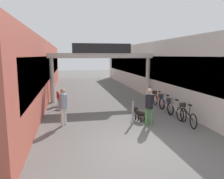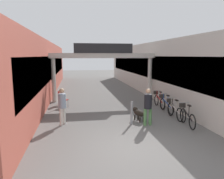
{
  "view_description": "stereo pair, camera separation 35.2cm",
  "coord_description": "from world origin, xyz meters",
  "px_view_note": "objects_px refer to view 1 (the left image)",
  "views": [
    {
      "loc": [
        -2.29,
        -6.82,
        3.1
      ],
      "look_at": [
        0.0,
        4.5,
        1.3
      ],
      "focal_mm": 35.0,
      "sensor_mm": 36.0,
      "label": 1
    },
    {
      "loc": [
        -1.94,
        -6.89,
        3.1
      ],
      "look_at": [
        0.0,
        4.5,
        1.3
      ],
      "focal_mm": 35.0,
      "sensor_mm": 36.0,
      "label": 2
    }
  ],
  "objects_px": {
    "pedestrian_with_dog": "(149,104)",
    "bicycle_blue_third": "(165,104)",
    "bicycle_red_farthest": "(158,100)",
    "cafe_chair_red_nearer": "(62,99)",
    "bollard_post_metal": "(133,112)",
    "bicycle_black_nearest": "(187,115)",
    "dog_on_leash": "(139,112)",
    "bicycle_silver_second": "(174,109)",
    "cafe_chair_red_farther": "(59,97)",
    "pedestrian_companion": "(63,104)"
  },
  "relations": [
    {
      "from": "dog_on_leash",
      "to": "bicycle_silver_second",
      "type": "height_order",
      "value": "bicycle_silver_second"
    },
    {
      "from": "bicycle_red_farthest",
      "to": "pedestrian_with_dog",
      "type": "bearing_deg",
      "value": -119.01
    },
    {
      "from": "bicycle_red_farthest",
      "to": "bollard_post_metal",
      "type": "height_order",
      "value": "bollard_post_metal"
    },
    {
      "from": "bicycle_black_nearest",
      "to": "dog_on_leash",
      "type": "bearing_deg",
      "value": 151.77
    },
    {
      "from": "dog_on_leash",
      "to": "cafe_chair_red_nearer",
      "type": "relative_size",
      "value": 0.99
    },
    {
      "from": "dog_on_leash",
      "to": "bicycle_blue_third",
      "type": "height_order",
      "value": "bicycle_blue_third"
    },
    {
      "from": "pedestrian_with_dog",
      "to": "cafe_chair_red_farther",
      "type": "bearing_deg",
      "value": 130.38
    },
    {
      "from": "pedestrian_with_dog",
      "to": "bicycle_silver_second",
      "type": "relative_size",
      "value": 0.98
    },
    {
      "from": "pedestrian_companion",
      "to": "cafe_chair_red_farther",
      "type": "relative_size",
      "value": 1.87
    },
    {
      "from": "cafe_chair_red_farther",
      "to": "bicycle_blue_third",
      "type": "bearing_deg",
      "value": -24.44
    },
    {
      "from": "cafe_chair_red_nearer",
      "to": "bicycle_black_nearest",
      "type": "bearing_deg",
      "value": -37.8
    },
    {
      "from": "dog_on_leash",
      "to": "bicycle_blue_third",
      "type": "xyz_separation_m",
      "value": [
        1.98,
        1.36,
        0.05
      ]
    },
    {
      "from": "bicycle_blue_third",
      "to": "cafe_chair_red_farther",
      "type": "bearing_deg",
      "value": 155.56
    },
    {
      "from": "pedestrian_companion",
      "to": "cafe_chair_red_nearer",
      "type": "relative_size",
      "value": 1.87
    },
    {
      "from": "cafe_chair_red_farther",
      "to": "bicycle_black_nearest",
      "type": "bearing_deg",
      "value": -41.04
    },
    {
      "from": "bicycle_blue_third",
      "to": "cafe_chair_red_nearer",
      "type": "height_order",
      "value": "bicycle_blue_third"
    },
    {
      "from": "pedestrian_companion",
      "to": "bollard_post_metal",
      "type": "height_order",
      "value": "pedestrian_companion"
    },
    {
      "from": "pedestrian_with_dog",
      "to": "bicycle_black_nearest",
      "type": "height_order",
      "value": "pedestrian_with_dog"
    },
    {
      "from": "pedestrian_companion",
      "to": "bollard_post_metal",
      "type": "distance_m",
      "value": 3.15
    },
    {
      "from": "pedestrian_companion",
      "to": "bicycle_black_nearest",
      "type": "distance_m",
      "value": 5.6
    },
    {
      "from": "pedestrian_with_dog",
      "to": "bicycle_black_nearest",
      "type": "xyz_separation_m",
      "value": [
        1.73,
        -0.26,
        -0.51
      ]
    },
    {
      "from": "pedestrian_with_dog",
      "to": "bicycle_red_farthest",
      "type": "relative_size",
      "value": 0.98
    },
    {
      "from": "dog_on_leash",
      "to": "cafe_chair_red_nearer",
      "type": "distance_m",
      "value": 5.0
    },
    {
      "from": "pedestrian_companion",
      "to": "cafe_chair_red_farther",
      "type": "bearing_deg",
      "value": 94.81
    },
    {
      "from": "bicycle_blue_third",
      "to": "cafe_chair_red_nearer",
      "type": "bearing_deg",
      "value": 160.84
    },
    {
      "from": "bicycle_silver_second",
      "to": "bicycle_red_farthest",
      "type": "xyz_separation_m",
      "value": [
        0.16,
        2.43,
        0.0
      ]
    },
    {
      "from": "pedestrian_with_dog",
      "to": "bollard_post_metal",
      "type": "relative_size",
      "value": 1.54
    },
    {
      "from": "pedestrian_companion",
      "to": "dog_on_leash",
      "type": "bearing_deg",
      "value": 0.45
    },
    {
      "from": "bicycle_blue_third",
      "to": "bollard_post_metal",
      "type": "height_order",
      "value": "bollard_post_metal"
    },
    {
      "from": "pedestrian_companion",
      "to": "bicycle_red_farthest",
      "type": "height_order",
      "value": "pedestrian_companion"
    },
    {
      "from": "cafe_chair_red_nearer",
      "to": "cafe_chair_red_farther",
      "type": "xyz_separation_m",
      "value": [
        -0.18,
        0.69,
        0.0
      ]
    },
    {
      "from": "bicycle_silver_second",
      "to": "bicycle_red_farthest",
      "type": "height_order",
      "value": "same"
    },
    {
      "from": "bicycle_red_farthest",
      "to": "cafe_chair_red_nearer",
      "type": "height_order",
      "value": "bicycle_red_farthest"
    },
    {
      "from": "bicycle_black_nearest",
      "to": "cafe_chair_red_nearer",
      "type": "bearing_deg",
      "value": 142.2
    },
    {
      "from": "bicycle_silver_second",
      "to": "dog_on_leash",
      "type": "bearing_deg",
      "value": -176.68
    },
    {
      "from": "bicycle_black_nearest",
      "to": "cafe_chair_red_nearer",
      "type": "distance_m",
      "value": 7.15
    },
    {
      "from": "pedestrian_companion",
      "to": "bicycle_silver_second",
      "type": "bearing_deg",
      "value": 1.44
    },
    {
      "from": "bicycle_silver_second",
      "to": "cafe_chair_red_nearer",
      "type": "height_order",
      "value": "bicycle_silver_second"
    },
    {
      "from": "pedestrian_companion",
      "to": "bicycle_silver_second",
      "type": "relative_size",
      "value": 0.99
    },
    {
      "from": "pedestrian_companion",
      "to": "cafe_chair_red_nearer",
      "type": "distance_m",
      "value": 3.4
    },
    {
      "from": "bicycle_silver_second",
      "to": "pedestrian_with_dog",
      "type": "bearing_deg",
      "value": -152.07
    },
    {
      "from": "bicycle_black_nearest",
      "to": "cafe_chair_red_farther",
      "type": "xyz_separation_m",
      "value": [
        -5.83,
        5.07,
        0.1
      ]
    },
    {
      "from": "cafe_chair_red_nearer",
      "to": "cafe_chair_red_farther",
      "type": "distance_m",
      "value": 0.71
    },
    {
      "from": "pedestrian_with_dog",
      "to": "bicycle_blue_third",
      "type": "bearing_deg",
      "value": 50.25
    },
    {
      "from": "bicycle_blue_third",
      "to": "bollard_post_metal",
      "type": "xyz_separation_m",
      "value": [
        -2.45,
        -1.86,
        0.11
      ]
    },
    {
      "from": "bicycle_blue_third",
      "to": "pedestrian_with_dog",
      "type": "bearing_deg",
      "value": -129.75
    },
    {
      "from": "pedestrian_with_dog",
      "to": "bicycle_silver_second",
      "type": "xyz_separation_m",
      "value": [
        1.68,
        0.89,
        -0.51
      ]
    },
    {
      "from": "cafe_chair_red_farther",
      "to": "pedestrian_with_dog",
      "type": "bearing_deg",
      "value": -49.62
    },
    {
      "from": "bicycle_silver_second",
      "to": "cafe_chair_red_nearer",
      "type": "xyz_separation_m",
      "value": [
        -5.59,
        3.23,
        0.1
      ]
    },
    {
      "from": "bicycle_black_nearest",
      "to": "pedestrian_with_dog",
      "type": "bearing_deg",
      "value": 171.52
    }
  ]
}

